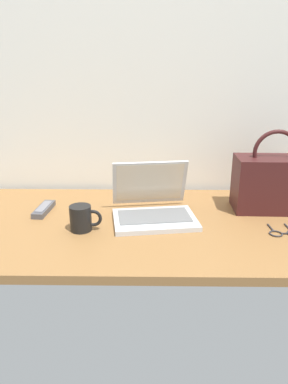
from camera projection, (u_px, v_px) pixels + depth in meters
desk at (133, 225)px, 1.37m from camera, size 1.60×0.76×0.03m
laptop at (153, 206)px, 1.39m from camera, size 0.34×0.33×0.21m
coffee_mug at (82, 218)px, 1.28m from camera, size 0.12×0.08×0.09m
remote_control_near at (44, 209)px, 1.46m from camera, size 0.06×0.16×0.02m
eyeglasses at (284, 233)px, 1.26m from camera, size 0.11×0.11×0.01m
handbag at (272, 183)px, 1.45m from camera, size 0.30×0.17×0.33m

